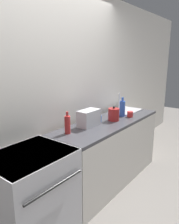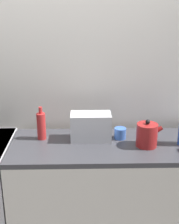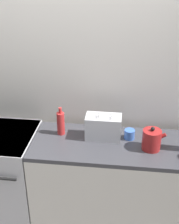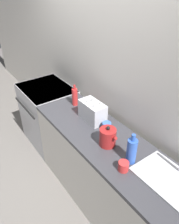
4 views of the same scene
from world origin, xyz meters
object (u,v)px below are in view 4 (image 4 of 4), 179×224
Objects in this scene: toaster at (92,111)px; bottle_red at (75,97)px; cup_red at (123,166)px; bottle_blue at (132,151)px; stove at (49,115)px; kettle at (108,137)px; cup_blue at (107,126)px.

bottle_red reaches higher than toaster.
bottle_blue is at bearing 106.86° from cup_red.
bottle_red is (0.61, 0.09, 0.54)m from stove.
kettle reaches higher than cup_blue.
bottle_red reaches higher than kettle.
stove is 1.74m from bottle_blue.
kettle is at bearing -37.27° from cup_blue.
cup_red is at bearing -16.61° from kettle.
cup_red is at bearing -73.14° from bottle_blue.
cup_red is at bearing -4.96° from stove.
kettle is 0.42m from toaster.
kettle is 0.72× the size of bottle_blue.
stove is 1.75m from cup_red.
stove is 3.53× the size of bottle_red.
stove is 3.00× the size of toaster.
bottle_blue is 3.30× the size of cup_red.
cup_blue reaches higher than cup_red.
bottle_red is 0.60m from cup_blue.
cup_blue is (-0.18, 0.13, -0.04)m from kettle.
kettle is at bearing 163.39° from cup_red.
bottle_red is (-0.77, 0.14, 0.02)m from kettle.
kettle is at bearing -175.59° from bottle_blue.
kettle is 0.22m from cup_blue.
toaster is at bearing 163.09° from cup_red.
kettle is 0.80× the size of bottle_red.
stove is 10.53× the size of cup_red.
kettle is 0.68× the size of toaster.
cup_blue is (-0.45, 0.11, -0.08)m from bottle_blue.
cup_blue is at bearing 2.70° from toaster.
bottle_red is at bearing 167.79° from cup_red.
cup_red is (0.48, -0.22, -0.00)m from cup_blue.
bottle_red reaches higher than stove.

